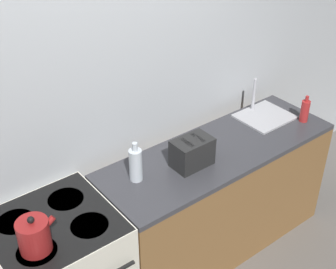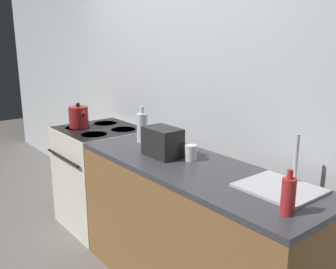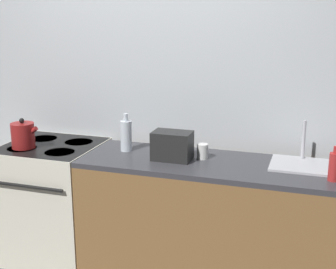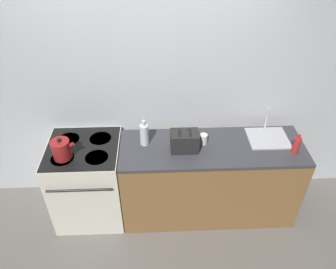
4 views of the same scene
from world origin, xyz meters
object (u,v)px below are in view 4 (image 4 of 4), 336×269
(cup_white, at_px, (203,139))
(kettle, at_px, (62,149))
(bottle_clear, at_px, (144,134))
(toaster, at_px, (184,141))
(stove, at_px, (89,180))
(bottle_red, at_px, (297,145))

(cup_white, bearing_deg, kettle, -173.52)
(cup_white, bearing_deg, bottle_clear, 178.48)
(kettle, relative_size, bottle_clear, 0.82)
(toaster, distance_m, cup_white, 0.21)
(stove, relative_size, toaster, 3.46)
(bottle_clear, distance_m, bottle_red, 1.44)
(stove, xyz_separation_m, toaster, (0.99, -0.06, 0.54))
(toaster, height_order, cup_white, toaster)
(toaster, bearing_deg, stove, 176.57)
(stove, xyz_separation_m, cup_white, (1.18, 0.02, 0.50))
(stove, distance_m, cup_white, 1.28)
(stove, xyz_separation_m, bottle_red, (2.03, -0.15, 0.53))
(toaster, distance_m, bottle_red, 1.05)
(kettle, distance_m, bottle_red, 2.18)
(bottle_clear, bearing_deg, kettle, -167.61)
(kettle, relative_size, toaster, 0.85)
(toaster, height_order, bottle_clear, bottle_clear)
(stove, distance_m, toaster, 1.13)
(bottle_clear, relative_size, cup_white, 2.65)
(kettle, distance_m, toaster, 1.14)
(bottle_clear, bearing_deg, stove, -176.34)
(bottle_red, relative_size, cup_white, 2.06)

